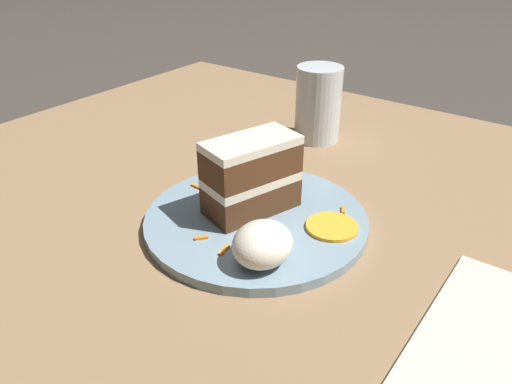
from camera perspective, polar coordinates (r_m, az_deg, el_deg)
The scene contains 8 objects.
ground_plane at distance 0.63m, azimuth -0.03°, elevation -5.35°, with size 6.00×6.00×0.00m, color #38332D.
dining_table at distance 0.62m, azimuth -0.03°, elevation -4.25°, with size 1.02×1.10×0.03m, color #846647.
plate at distance 0.60m, azimuth 0.00°, elevation -3.19°, with size 0.27×0.27×0.01m, color gray.
cake_slice at distance 0.59m, azimuth -0.28°, elevation 2.06°, with size 0.12×0.09×0.09m.
cream_dollop at distance 0.51m, azimuth 0.75°, elevation -5.98°, with size 0.07×0.06×0.04m, color silver.
orange_garnish at distance 0.58m, azimuth 8.67°, elevation -3.95°, with size 0.06×0.06×0.00m, color orange.
carrot_shreds_scatter at distance 0.58m, azimuth -0.98°, elevation -3.73°, with size 0.17×0.20×0.00m.
drinking_glass at distance 0.82m, azimuth 7.09°, elevation 9.41°, with size 0.07×0.07×0.12m.
Camera 1 is at (-0.41, -0.31, 0.36)m, focal length 35.00 mm.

